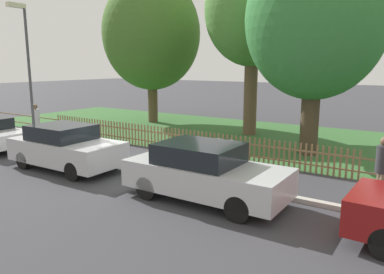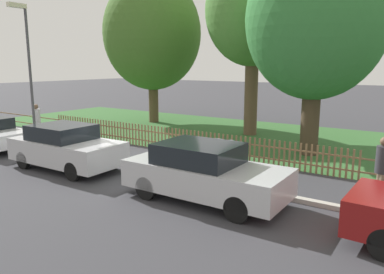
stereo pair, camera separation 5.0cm
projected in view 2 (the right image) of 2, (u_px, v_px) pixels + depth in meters
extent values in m
plane|color=#38383D|center=(120.00, 166.00, 12.63)|extent=(120.00, 120.00, 0.00)
cube|color=#B2ADA3|center=(122.00, 164.00, 12.70)|extent=(28.58, 0.20, 0.12)
cube|color=#33602D|center=(227.00, 133.00, 18.67)|extent=(28.58, 9.22, 0.01)
cube|color=olive|center=(171.00, 144.00, 14.90)|extent=(28.58, 0.03, 0.05)
cube|color=olive|center=(171.00, 134.00, 14.82)|extent=(28.58, 0.03, 0.05)
cube|color=olive|center=(59.00, 124.00, 18.68)|extent=(0.06, 0.03, 0.93)
cube|color=olive|center=(62.00, 124.00, 18.58)|extent=(0.06, 0.03, 0.93)
cube|color=olive|center=(64.00, 125.00, 18.49)|extent=(0.06, 0.03, 0.93)
cube|color=olive|center=(66.00, 125.00, 18.39)|extent=(0.06, 0.03, 0.93)
cube|color=olive|center=(68.00, 125.00, 18.29)|extent=(0.06, 0.03, 0.93)
cube|color=olive|center=(71.00, 126.00, 18.19)|extent=(0.06, 0.03, 0.93)
cube|color=olive|center=(73.00, 126.00, 18.10)|extent=(0.06, 0.03, 0.93)
cube|color=olive|center=(76.00, 126.00, 18.00)|extent=(0.06, 0.03, 0.93)
cube|color=olive|center=(78.00, 127.00, 17.90)|extent=(0.06, 0.03, 0.93)
cube|color=olive|center=(80.00, 127.00, 17.81)|extent=(0.06, 0.03, 0.93)
cube|color=olive|center=(83.00, 127.00, 17.71)|extent=(0.06, 0.03, 0.93)
cube|color=olive|center=(85.00, 128.00, 17.61)|extent=(0.06, 0.03, 0.93)
cube|color=olive|center=(88.00, 128.00, 17.51)|extent=(0.06, 0.03, 0.93)
cube|color=olive|center=(91.00, 128.00, 17.42)|extent=(0.06, 0.03, 0.93)
cube|color=olive|center=(93.00, 129.00, 17.32)|extent=(0.06, 0.03, 0.93)
cube|color=olive|center=(96.00, 129.00, 17.22)|extent=(0.06, 0.03, 0.93)
cube|color=olive|center=(98.00, 129.00, 17.12)|extent=(0.06, 0.03, 0.93)
cube|color=olive|center=(101.00, 130.00, 17.03)|extent=(0.06, 0.03, 0.93)
cube|color=olive|center=(104.00, 130.00, 16.93)|extent=(0.06, 0.03, 0.93)
cube|color=olive|center=(107.00, 130.00, 16.83)|extent=(0.06, 0.03, 0.93)
cube|color=olive|center=(109.00, 131.00, 16.74)|extent=(0.06, 0.03, 0.93)
cube|color=olive|center=(112.00, 131.00, 16.64)|extent=(0.06, 0.03, 0.93)
cube|color=olive|center=(115.00, 132.00, 16.54)|extent=(0.06, 0.03, 0.93)
cube|color=olive|center=(118.00, 132.00, 16.44)|extent=(0.06, 0.03, 0.93)
cube|color=olive|center=(121.00, 132.00, 16.35)|extent=(0.06, 0.03, 0.93)
cube|color=olive|center=(124.00, 133.00, 16.25)|extent=(0.06, 0.03, 0.93)
cube|color=olive|center=(127.00, 133.00, 16.15)|extent=(0.06, 0.03, 0.93)
cube|color=olive|center=(130.00, 134.00, 16.05)|extent=(0.06, 0.03, 0.93)
cube|color=olive|center=(133.00, 134.00, 15.96)|extent=(0.06, 0.03, 0.93)
cube|color=olive|center=(136.00, 135.00, 15.86)|extent=(0.06, 0.03, 0.93)
cube|color=olive|center=(139.00, 135.00, 15.76)|extent=(0.06, 0.03, 0.93)
cube|color=olive|center=(142.00, 135.00, 15.67)|extent=(0.06, 0.03, 0.93)
cube|color=olive|center=(145.00, 136.00, 15.57)|extent=(0.06, 0.03, 0.93)
cube|color=olive|center=(148.00, 136.00, 15.47)|extent=(0.06, 0.03, 0.93)
cube|color=olive|center=(152.00, 137.00, 15.37)|extent=(0.06, 0.03, 0.93)
cube|color=olive|center=(155.00, 137.00, 15.28)|extent=(0.06, 0.03, 0.93)
cube|color=olive|center=(158.00, 138.00, 15.18)|extent=(0.06, 0.03, 0.93)
cube|color=olive|center=(162.00, 138.00, 15.08)|extent=(0.06, 0.03, 0.93)
cube|color=olive|center=(165.00, 139.00, 14.98)|extent=(0.06, 0.03, 0.93)
cube|color=olive|center=(169.00, 139.00, 14.89)|extent=(0.06, 0.03, 0.93)
cube|color=olive|center=(172.00, 140.00, 14.79)|extent=(0.06, 0.03, 0.93)
cube|color=olive|center=(176.00, 140.00, 14.69)|extent=(0.06, 0.03, 0.93)
cube|color=olive|center=(180.00, 141.00, 14.60)|extent=(0.06, 0.03, 0.93)
cube|color=olive|center=(183.00, 141.00, 14.50)|extent=(0.06, 0.03, 0.93)
cube|color=olive|center=(187.00, 142.00, 14.40)|extent=(0.06, 0.03, 0.93)
cube|color=olive|center=(191.00, 142.00, 14.30)|extent=(0.06, 0.03, 0.93)
cube|color=olive|center=(195.00, 143.00, 14.21)|extent=(0.06, 0.03, 0.93)
cube|color=olive|center=(199.00, 143.00, 14.11)|extent=(0.06, 0.03, 0.93)
cube|color=olive|center=(202.00, 144.00, 14.01)|extent=(0.06, 0.03, 0.93)
cube|color=olive|center=(206.00, 144.00, 13.91)|extent=(0.06, 0.03, 0.93)
cube|color=olive|center=(211.00, 145.00, 13.82)|extent=(0.06, 0.03, 0.93)
cube|color=olive|center=(215.00, 145.00, 13.72)|extent=(0.06, 0.03, 0.93)
cube|color=olive|center=(219.00, 146.00, 13.62)|extent=(0.06, 0.03, 0.93)
cube|color=olive|center=(223.00, 147.00, 13.53)|extent=(0.06, 0.03, 0.93)
cube|color=olive|center=(227.00, 147.00, 13.43)|extent=(0.06, 0.03, 0.93)
cube|color=olive|center=(232.00, 148.00, 13.33)|extent=(0.06, 0.03, 0.93)
cube|color=olive|center=(236.00, 148.00, 13.23)|extent=(0.06, 0.03, 0.93)
cube|color=olive|center=(241.00, 149.00, 13.14)|extent=(0.06, 0.03, 0.93)
cube|color=olive|center=(245.00, 150.00, 13.04)|extent=(0.06, 0.03, 0.93)
cube|color=olive|center=(250.00, 150.00, 12.94)|extent=(0.06, 0.03, 0.93)
cube|color=olive|center=(255.00, 151.00, 12.84)|extent=(0.06, 0.03, 0.93)
cube|color=olive|center=(259.00, 152.00, 12.75)|extent=(0.06, 0.03, 0.93)
cube|color=olive|center=(264.00, 152.00, 12.65)|extent=(0.06, 0.03, 0.93)
cube|color=olive|center=(269.00, 153.00, 12.55)|extent=(0.06, 0.03, 0.93)
cube|color=olive|center=(274.00, 154.00, 12.46)|extent=(0.06, 0.03, 0.93)
cube|color=olive|center=(279.00, 154.00, 12.36)|extent=(0.06, 0.03, 0.93)
cube|color=olive|center=(284.00, 155.00, 12.26)|extent=(0.06, 0.03, 0.93)
cube|color=olive|center=(290.00, 156.00, 12.16)|extent=(0.06, 0.03, 0.93)
cube|color=olive|center=(295.00, 156.00, 12.07)|extent=(0.06, 0.03, 0.93)
cube|color=olive|center=(300.00, 157.00, 11.97)|extent=(0.06, 0.03, 0.93)
cube|color=olive|center=(306.00, 158.00, 11.87)|extent=(0.06, 0.03, 0.93)
cube|color=olive|center=(311.00, 159.00, 11.77)|extent=(0.06, 0.03, 0.93)
cube|color=olive|center=(317.00, 160.00, 11.68)|extent=(0.06, 0.03, 0.93)
cube|color=olive|center=(323.00, 160.00, 11.58)|extent=(0.06, 0.03, 0.93)
cube|color=olive|center=(329.00, 161.00, 11.48)|extent=(0.06, 0.03, 0.93)
cube|color=olive|center=(335.00, 162.00, 11.39)|extent=(0.06, 0.03, 0.93)
cube|color=olive|center=(341.00, 163.00, 11.29)|extent=(0.06, 0.03, 0.93)
cube|color=olive|center=(347.00, 164.00, 11.19)|extent=(0.06, 0.03, 0.93)
cube|color=olive|center=(353.00, 165.00, 11.09)|extent=(0.06, 0.03, 0.93)
cube|color=olive|center=(360.00, 165.00, 11.00)|extent=(0.06, 0.03, 0.93)
cylinder|color=black|center=(25.00, 141.00, 15.22)|extent=(0.65, 0.16, 0.65)
cube|color=#BCBCC1|center=(67.00, 151.00, 12.25)|extent=(3.93, 1.84, 0.73)
cube|color=black|center=(62.00, 132.00, 12.24)|extent=(1.90, 1.62, 0.48)
cylinder|color=black|center=(112.00, 160.00, 12.34)|extent=(0.58, 0.15, 0.57)
cylinder|color=black|center=(72.00, 172.00, 11.00)|extent=(0.58, 0.15, 0.57)
cylinder|color=black|center=(64.00, 151.00, 13.62)|extent=(0.58, 0.15, 0.57)
cylinder|color=black|center=(23.00, 160.00, 12.29)|extent=(0.58, 0.15, 0.57)
cube|color=#BCBCC1|center=(206.00, 177.00, 9.38)|extent=(4.15, 1.78, 0.69)
cube|color=black|center=(199.00, 153.00, 9.38)|extent=(2.00, 1.59, 0.50)
cylinder|color=black|center=(266.00, 189.00, 9.40)|extent=(0.60, 0.15, 0.60)
cylinder|color=black|center=(237.00, 209.00, 8.09)|extent=(0.60, 0.15, 0.60)
cylinder|color=black|center=(182.00, 173.00, 10.79)|extent=(0.60, 0.15, 0.60)
cylinder|color=black|center=(146.00, 188.00, 9.48)|extent=(0.60, 0.15, 0.60)
cylinder|color=black|center=(235.00, 164.00, 11.84)|extent=(0.57, 0.12, 0.56)
cylinder|color=black|center=(203.00, 158.00, 12.57)|extent=(0.57, 0.12, 0.56)
ellipsoid|color=gray|center=(219.00, 151.00, 12.14)|extent=(1.68, 0.64, 0.82)
ellipsoid|color=gray|center=(229.00, 146.00, 11.87)|extent=(0.41, 0.73, 0.38)
cylinder|color=brown|center=(153.00, 94.00, 22.06)|extent=(0.56, 0.56, 3.37)
ellipsoid|color=#426B28|center=(152.00, 33.00, 21.41)|extent=(5.59, 5.59, 6.43)
cylinder|color=brown|center=(251.00, 89.00, 17.96)|extent=(0.63, 0.63, 4.44)
ellipsoid|color=#4C8438|center=(254.00, 10.00, 17.27)|extent=(4.50, 4.50, 5.17)
cylinder|color=#473828|center=(311.00, 110.00, 14.01)|extent=(0.67, 0.67, 3.40)
ellipsoid|color=#337A38|center=(316.00, 19.00, 13.39)|extent=(5.06, 5.06, 5.82)
cylinder|color=#2D3351|center=(35.00, 133.00, 16.62)|extent=(0.15, 0.15, 0.81)
cylinder|color=#2D3351|center=(40.00, 132.00, 16.78)|extent=(0.15, 0.15, 0.81)
cylinder|color=silver|center=(36.00, 116.00, 16.56)|extent=(0.40, 0.40, 0.64)
sphere|color=brown|center=(36.00, 107.00, 16.48)|extent=(0.22, 0.22, 0.22)
cylinder|color=#7F6B51|center=(379.00, 188.00, 9.14)|extent=(0.16, 0.16, 0.83)
cylinder|color=#7F6B51|center=(382.00, 191.00, 8.91)|extent=(0.16, 0.16, 0.83)
cylinder|color=#333338|center=(383.00, 160.00, 8.89)|extent=(0.45, 0.45, 0.66)
cylinder|color=#47474C|center=(31.00, 79.00, 15.74)|extent=(0.11, 0.11, 5.60)
cube|color=beige|center=(17.00, 5.00, 14.90)|extent=(0.20, 0.76, 0.18)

